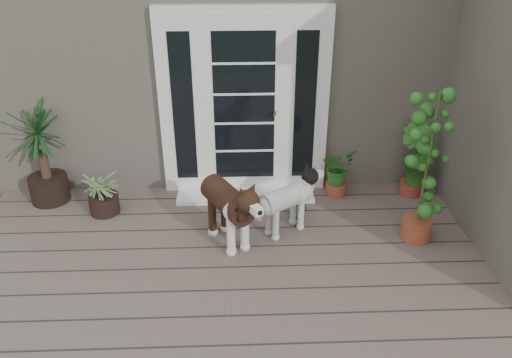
{
  "coord_description": "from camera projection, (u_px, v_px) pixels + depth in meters",
  "views": [
    {
      "loc": [
        -0.28,
        -2.89,
        3.22
      ],
      "look_at": [
        -0.1,
        1.75,
        0.7
      ],
      "focal_mm": 36.25,
      "sensor_mm": 36.0,
      "label": 1
    }
  ],
  "objects": [
    {
      "name": "deck",
      "position": [
        274.0,
        320.0,
        4.41
      ],
      "size": [
        6.2,
        4.6,
        0.12
      ],
      "primitive_type": "cube",
      "color": "#6B5B4C",
      "rests_on": "ground"
    },
    {
      "name": "house_main",
      "position": [
        255.0,
        31.0,
        7.42
      ],
      "size": [
        7.4,
        4.0,
        3.1
      ],
      "primitive_type": "cube",
      "color": "#665E54",
      "rests_on": "ground"
    },
    {
      "name": "door_unit",
      "position": [
        244.0,
        104.0,
        5.79
      ],
      "size": [
        1.9,
        0.14,
        2.15
      ],
      "primitive_type": "cube",
      "color": "white",
      "rests_on": "deck"
    },
    {
      "name": "door_step",
      "position": [
        245.0,
        194.0,
        6.11
      ],
      "size": [
        1.6,
        0.4,
        0.05
      ],
      "primitive_type": "cube",
      "color": "white",
      "rests_on": "deck"
    },
    {
      "name": "brindle_dog",
      "position": [
        228.0,
        212.0,
        5.13
      ],
      "size": [
        0.76,
        0.95,
        0.73
      ],
      "primitive_type": null,
      "rotation": [
        0.0,
        0.0,
        3.66
      ],
      "color": "#3C2215",
      "rests_on": "deck"
    },
    {
      "name": "white_dog",
      "position": [
        285.0,
        207.0,
        5.34
      ],
      "size": [
        0.77,
        0.65,
        0.6
      ],
      "primitive_type": null,
      "rotation": [
        0.0,
        0.0,
        -0.99
      ],
      "color": "white",
      "rests_on": "deck"
    },
    {
      "name": "spider_plant",
      "position": [
        102.0,
        190.0,
        5.67
      ],
      "size": [
        0.65,
        0.65,
        0.58
      ],
      "primitive_type": null,
      "rotation": [
        0.0,
        0.0,
        0.21
      ],
      "color": "#7E8E57",
      "rests_on": "deck"
    },
    {
      "name": "yucca",
      "position": [
        42.0,
        154.0,
        5.76
      ],
      "size": [
        0.89,
        0.89,
        1.2
      ],
      "primitive_type": null,
      "rotation": [
        0.0,
        0.0,
        0.08
      ],
      "color": "black",
      "rests_on": "deck"
    },
    {
      "name": "herb_a",
      "position": [
        337.0,
        176.0,
        6.05
      ],
      "size": [
        0.54,
        0.54,
        0.49
      ],
      "primitive_type": "imported",
      "rotation": [
        0.0,
        0.0,
        0.7
      ],
      "color": "#164D1A",
      "rests_on": "deck"
    },
    {
      "name": "herb_b",
      "position": [
        414.0,
        169.0,
        6.02
      ],
      "size": [
        0.61,
        0.61,
        0.66
      ],
      "primitive_type": "imported",
      "rotation": [
        0.0,
        0.0,
        2.21
      ],
      "color": "#174F16",
      "rests_on": "deck"
    },
    {
      "name": "herb_c",
      "position": [
        470.0,
        177.0,
        5.87
      ],
      "size": [
        0.44,
        0.44,
        0.64
      ],
      "primitive_type": "imported",
      "rotation": [
        0.0,
        0.0,
        4.62
      ],
      "color": "#1A5D1F",
      "rests_on": "deck"
    },
    {
      "name": "sapling",
      "position": [
        427.0,
        168.0,
        4.98
      ],
      "size": [
        0.63,
        0.63,
        1.64
      ],
      "primitive_type": null,
      "rotation": [
        0.0,
        0.0,
        0.39
      ],
      "color": "#1E601B",
      "rests_on": "deck"
    },
    {
      "name": "clog_left",
      "position": [
        291.0,
        200.0,
        5.96
      ],
      "size": [
        0.25,
        0.33,
        0.09
      ],
      "primitive_type": null,
      "rotation": [
        0.0,
        0.0,
        0.43
      ],
      "color": "#16371A",
      "rests_on": "deck"
    },
    {
      "name": "clog_right",
      "position": [
        298.0,
        210.0,
        5.76
      ],
      "size": [
        0.26,
        0.31,
        0.09
      ],
      "primitive_type": null,
      "rotation": [
        0.0,
        0.0,
        -0.54
      ],
      "color": "#173916",
      "rests_on": "deck"
    }
  ]
}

